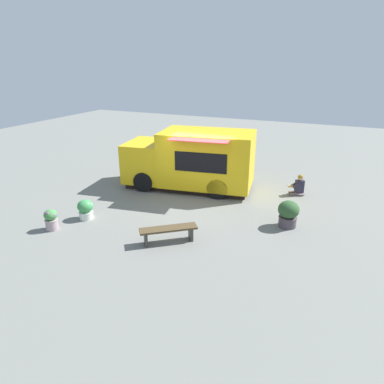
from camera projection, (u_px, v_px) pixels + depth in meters
name	position (u px, v px, depth m)	size (l,w,h in m)	color
ground_plane	(193.00, 201.00, 13.49)	(40.00, 40.00, 0.00)	slate
food_truck	(192.00, 161.00, 14.57)	(3.27, 5.59, 2.42)	yellow
person_customer	(299.00, 187.00, 14.01)	(0.63, 0.77, 0.86)	#6A5A5C
planter_flowering_near	(288.00, 213.00, 11.29)	(0.68, 0.68, 0.89)	#494047
planter_flowering_far	(51.00, 219.00, 11.12)	(0.42, 0.43, 0.69)	#A08B90
planter_flowering_side	(86.00, 209.00, 11.89)	(0.53, 0.53, 0.69)	silver
plaza_bench	(168.00, 231.00, 10.34)	(1.37, 1.59, 0.48)	#4D3D25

